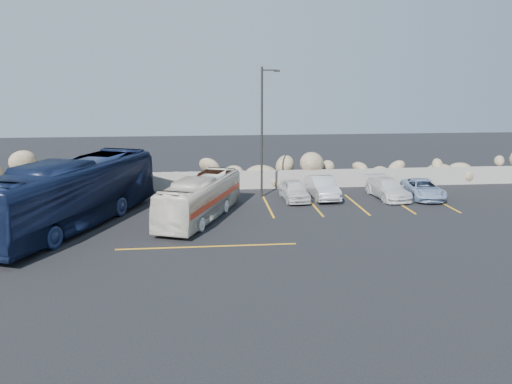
{
  "coord_description": "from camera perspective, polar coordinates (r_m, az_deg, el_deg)",
  "views": [
    {
      "loc": [
        -0.96,
        -20.98,
        7.28
      ],
      "look_at": [
        1.58,
        4.0,
        1.58
      ],
      "focal_mm": 35.0,
      "sensor_mm": 36.0,
      "label": 1
    }
  ],
  "objects": [
    {
      "name": "lamppost",
      "position": [
        30.83,
        0.77,
        7.24
      ],
      "size": [
        1.14,
        0.18,
        8.0
      ],
      "color": "#2C2A27",
      "rests_on": "ground"
    },
    {
      "name": "car_a",
      "position": [
        30.68,
        4.39,
        0.22
      ],
      "size": [
        1.61,
        3.68,
        1.23
      ],
      "primitive_type": "imported",
      "rotation": [
        0.0,
        0.0,
        0.04
      ],
      "color": "silver",
      "rests_on": "ground"
    },
    {
      "name": "car_b",
      "position": [
        31.38,
        7.58,
        0.52
      ],
      "size": [
        1.54,
        4.09,
        1.33
      ],
      "primitive_type": "imported",
      "rotation": [
        0.0,
        0.0,
        0.03
      ],
      "color": "#B9BABE",
      "rests_on": "ground"
    },
    {
      "name": "car_c",
      "position": [
        32.17,
        14.82,
        0.39
      ],
      "size": [
        2.0,
        4.27,
        1.21
      ],
      "primitive_type": "imported",
      "rotation": [
        0.0,
        0.0,
        0.07
      ],
      "color": "silver",
      "rests_on": "ground"
    },
    {
      "name": "vintage_bus",
      "position": [
        26.53,
        -6.36,
        -0.68
      ],
      "size": [
        4.68,
        8.26,
        2.26
      ],
      "primitive_type": "imported",
      "rotation": [
        0.0,
        0.0,
        -0.37
      ],
      "color": "silver",
      "rests_on": "ground"
    },
    {
      "name": "car_d",
      "position": [
        32.81,
        18.56,
        0.34
      ],
      "size": [
        2.33,
        4.34,
        1.16
      ],
      "primitive_type": "imported",
      "rotation": [
        0.0,
        0.0,
        -0.1
      ],
      "color": "#889EC1",
      "rests_on": "ground"
    },
    {
      "name": "riprap_pile",
      "position": [
        34.71,
        -4.14,
        2.85
      ],
      "size": [
        54.0,
        2.8,
        2.6
      ],
      "primitive_type": null,
      "color": "#8C755C",
      "rests_on": "ground"
    },
    {
      "name": "ground",
      "position": [
        22.23,
        -3.03,
        -6.34
      ],
      "size": [
        90.0,
        90.0,
        0.0
      ],
      "primitive_type": "plane",
      "color": "black",
      "rests_on": "ground"
    },
    {
      "name": "parking_lines",
      "position": [
        28.09,
        5.91,
        -2.28
      ],
      "size": [
        18.16,
        9.36,
        0.01
      ],
      "color": "orange",
      "rests_on": "ground"
    },
    {
      "name": "tour_coach",
      "position": [
        26.48,
        -20.37,
        -0.18
      ],
      "size": [
        7.11,
        12.41,
        3.4
      ],
      "primitive_type": "imported",
      "rotation": [
        0.0,
        0.0,
        -0.37
      ],
      "color": "#111B38",
      "rests_on": "ground"
    },
    {
      "name": "seawall",
      "position": [
        33.66,
        -4.06,
        1.32
      ],
      "size": [
        60.0,
        0.4,
        1.2
      ],
      "primitive_type": "cube",
      "color": "gray",
      "rests_on": "ground"
    }
  ]
}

